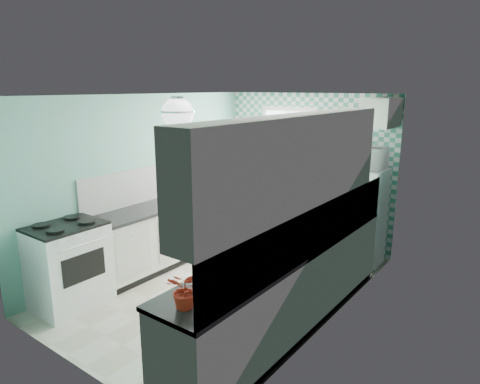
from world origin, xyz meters
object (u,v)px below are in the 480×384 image
Objects in this scene: fruit_bowl at (215,287)px; microwave at (364,157)px; stove at (68,264)px; sink at (325,228)px; potted_plant at (186,290)px; ceiling_light at (178,113)px; fridge at (360,216)px.

fruit_bowl is 3.51m from microwave.
sink reaches higher than stove.
sink is (2.40, 1.96, 0.40)m from stove.
ceiling_light is at bearing 135.41° from potted_plant.
sink is 1.55m from microwave.
fruit_bowl is (-0.00, -2.06, 0.05)m from sink.
ceiling_light reaches higher than fruit_bowl.
fridge is 1.41m from sink.
stove is at bearing -148.54° from ceiling_light.
ceiling_light reaches higher than fridge.
ceiling_light is 0.59× the size of microwave.
ceiling_light is 2.28m from stove.
stove is at bearing 177.63° from fruit_bowl.
microwave is (-0.09, 1.39, 0.68)m from sink.
microwave reaches higher than potted_plant.
sink is 2.42m from potted_plant.
stove is 4.21m from microwave.
fridge is at bearing 91.50° from fruit_bowl.
sink is at bearing 45.54° from ceiling_light.
potted_plant is (0.00, -0.35, 0.11)m from fruit_bowl.
fruit_bowl is at bearing -93.11° from sink.
ceiling_light is 2.21m from sink.
fruit_bowl is 0.50× the size of microwave.
sink is 1.76× the size of potted_plant.
stove reaches higher than fruit_bowl.
fridge is at bearing 51.77° from stove.
sink is (1.20, 1.23, -1.39)m from ceiling_light.
stove is at bearing 169.39° from potted_plant.
microwave is at bearing 51.77° from stove.
microwave is (0.00, 0.00, 0.89)m from fridge.
potted_plant is (-0.00, -2.41, 0.16)m from sink.
stove is at bearing 56.71° from microwave.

